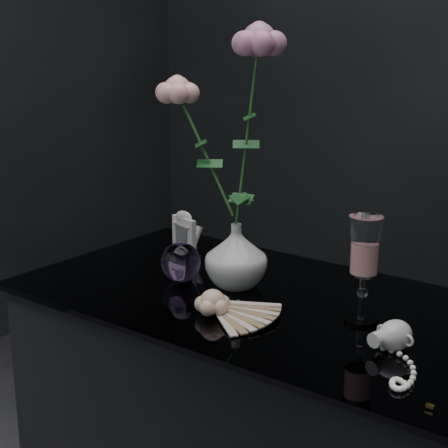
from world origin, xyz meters
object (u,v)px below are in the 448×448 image
Objects in this scene: paperweight at (181,262)px; loose_rose at (213,302)px; wine_glass at (364,270)px; pearl_jar at (395,334)px; vase at (236,256)px; picture_frame at (184,235)px.

paperweight is 0.58× the size of loose_rose.
wine_glass is 1.05× the size of pearl_jar.
vase is 0.42m from pearl_jar.
vase is 0.17m from loose_rose.
loose_rose is at bearing -25.24° from picture_frame.
wine_glass is 2.33× the size of paperweight.
picture_frame is 0.37m from loose_rose.
picture_frame is (-0.52, 0.10, -0.04)m from wine_glass.
wine_glass reaches higher than loose_rose.
pearl_jar is (0.35, 0.07, 0.00)m from loose_rose.
vase reaches higher than paperweight.
picture_frame is 0.65m from pearl_jar.
loose_rose is (0.18, -0.11, -0.02)m from paperweight.
loose_rose is at bearing -69.89° from vase.
paperweight is (-0.12, -0.05, -0.03)m from vase.
loose_rose is at bearing -32.35° from paperweight.
picture_frame reaches higher than paperweight.
picture_frame is at bearing 127.48° from paperweight.
paperweight is (-0.42, -0.03, -0.06)m from wine_glass.
pearl_jar is at bearing 19.52° from loose_rose.
wine_glass reaches higher than paperweight.
vase is at bearing 20.76° from paperweight.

